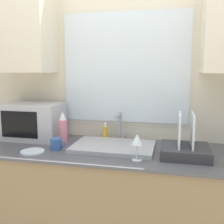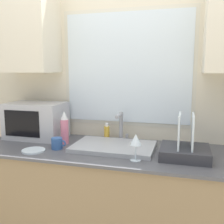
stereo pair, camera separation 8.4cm
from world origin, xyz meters
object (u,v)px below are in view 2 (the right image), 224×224
Objects in this scene: soap_bottle at (107,133)px; mug_near_sink at (57,143)px; microwave at (36,120)px; dish_rack at (185,149)px; wine_glass at (136,141)px; faucet at (121,125)px; spray_bottle at (65,128)px.

mug_near_sink is (-0.28, -0.34, -0.02)m from soap_bottle.
microwave reaches higher than dish_rack.
microwave reaches higher than mug_near_sink.
wine_glass is at bearing -53.44° from soap_bottle.
faucet is 1.69× the size of soap_bottle.
faucet is 0.45m from spray_bottle.
faucet is at bearing 5.83° from microwave.
dish_rack is at bearing -5.80° from spray_bottle.
spray_bottle is 0.35m from soap_bottle.
microwave is 4.27× the size of mug_near_sink.
wine_glass is (0.60, -0.09, 0.09)m from mug_near_sink.
spray_bottle is 2.30× the size of mug_near_sink.
soap_bottle is 0.54m from wine_glass.
faucet is 2.12× the size of mug_near_sink.
dish_rack is (1.22, -0.19, -0.09)m from microwave.
wine_glass is at bearing -64.60° from faucet.
faucet is at bearing 23.01° from spray_bottle.
soap_bottle is (-0.12, 0.02, -0.08)m from faucet.
soap_bottle is (-0.62, 0.28, 0.00)m from dish_rack.
wine_glass is at bearing -8.65° from mug_near_sink.
faucet reaches higher than soap_bottle.
dish_rack is 2.83× the size of mug_near_sink.
spray_bottle is at bearing -156.99° from faucet.
spray_bottle is 0.17m from mug_near_sink.
spray_bottle is 1.84× the size of soap_bottle.
faucet is 0.75× the size of dish_rack.
wine_glass is at bearing -20.38° from microwave.
soap_bottle is at bearing 126.56° from wine_glass.
microwave is 0.33m from spray_bottle.
dish_rack is 2.26× the size of soap_bottle.
faucet is 0.72m from microwave.
spray_bottle reaches higher than mug_near_sink.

